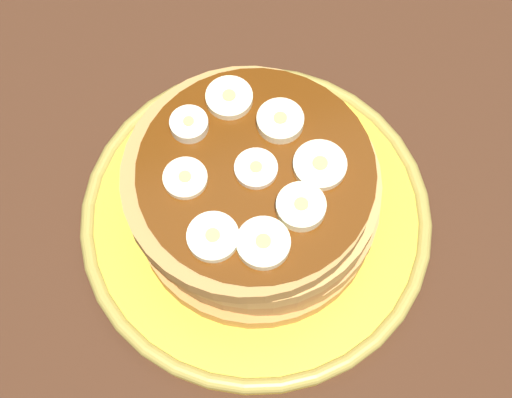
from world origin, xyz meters
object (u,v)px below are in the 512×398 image
(banana_slice_7, at_px, (189,125))
(banana_slice_5, at_px, (320,166))
(banana_slice_6, at_px, (185,179))
(pancake_stack, at_px, (256,197))
(banana_slice_2, at_px, (263,243))
(banana_slice_8, at_px, (228,99))
(plate, at_px, (256,218))
(banana_slice_1, at_px, (301,207))
(banana_slice_4, at_px, (213,237))
(banana_slice_3, at_px, (280,121))
(banana_slice_0, at_px, (263,170))

(banana_slice_7, bearing_deg, banana_slice_5, -37.89)
(banana_slice_5, height_order, banana_slice_6, banana_slice_5)
(pancake_stack, distance_m, banana_slice_2, 0.07)
(pancake_stack, relative_size, banana_slice_7, 6.92)
(banana_slice_6, distance_m, banana_slice_8, 0.07)
(plate, distance_m, banana_slice_1, 0.09)
(banana_slice_1, bearing_deg, banana_slice_4, -179.12)
(banana_slice_1, distance_m, banana_slice_4, 0.06)
(pancake_stack, relative_size, banana_slice_1, 5.58)
(pancake_stack, xyz_separation_m, banana_slice_6, (-0.05, 0.01, 0.04))
(banana_slice_5, height_order, banana_slice_7, banana_slice_7)
(plate, distance_m, banana_slice_3, 0.09)
(banana_slice_0, distance_m, banana_slice_1, 0.04)
(pancake_stack, height_order, banana_slice_6, banana_slice_6)
(banana_slice_5, bearing_deg, banana_slice_1, -132.37)
(plate, relative_size, banana_slice_6, 9.00)
(plate, xyz_separation_m, banana_slice_2, (-0.01, -0.05, 0.08))
(banana_slice_3, bearing_deg, banana_slice_7, 163.65)
(banana_slice_3, bearing_deg, banana_slice_8, 133.59)
(banana_slice_2, relative_size, banana_slice_3, 1.08)
(banana_slice_0, bearing_deg, banana_slice_4, -142.75)
(pancake_stack, xyz_separation_m, banana_slice_0, (0.00, -0.00, 0.04))
(banana_slice_6, bearing_deg, banana_slice_1, -34.64)
(plate, distance_m, banana_slice_6, 0.10)
(banana_slice_4, bearing_deg, banana_slice_1, 0.88)
(pancake_stack, xyz_separation_m, banana_slice_7, (-0.03, 0.05, 0.04))
(banana_slice_4, relative_size, banana_slice_7, 1.28)
(banana_slice_1, xyz_separation_m, banana_slice_7, (-0.05, 0.08, -0.00))
(plate, bearing_deg, banana_slice_6, 169.73)
(banana_slice_8, bearing_deg, banana_slice_3, -46.41)
(banana_slice_3, distance_m, banana_slice_4, 0.09)
(pancake_stack, height_order, banana_slice_0, banana_slice_0)
(banana_slice_1, relative_size, banana_slice_7, 1.24)
(banana_slice_4, height_order, banana_slice_6, banana_slice_4)
(banana_slice_0, relative_size, banana_slice_3, 0.90)
(pancake_stack, height_order, banana_slice_5, banana_slice_5)
(banana_slice_6, bearing_deg, banana_slice_4, -84.09)
(plate, height_order, banana_slice_0, banana_slice_0)
(banana_slice_4, xyz_separation_m, banana_slice_7, (0.01, 0.08, 0.00))
(banana_slice_1, xyz_separation_m, banana_slice_5, (0.02, 0.02, -0.00))
(banana_slice_6, relative_size, banana_slice_7, 1.13)
(plate, relative_size, pancake_stack, 1.47)
(plate, relative_size, banana_slice_7, 10.16)
(banana_slice_5, relative_size, banana_slice_7, 1.37)
(banana_slice_7, bearing_deg, banana_slice_6, -110.76)
(banana_slice_7, relative_size, banana_slice_8, 0.80)
(plate, distance_m, pancake_stack, 0.04)
(banana_slice_3, xyz_separation_m, banana_slice_4, (-0.07, -0.06, -0.00))
(banana_slice_1, distance_m, banana_slice_5, 0.03)
(plate, xyz_separation_m, banana_slice_3, (0.03, 0.03, 0.09))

